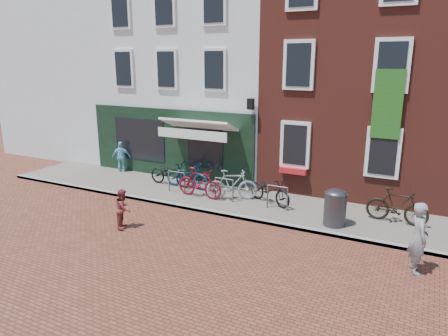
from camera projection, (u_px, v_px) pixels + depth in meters
The scene contains 15 objects.
ground at pixel (249, 221), 13.04m from camera, with size 80.00×80.00×0.00m, color brown.
sidewalk at pixel (294, 210), 13.88m from camera, with size 24.00×3.00×0.10m, color slate.
building_stucco at pixel (214, 70), 20.11m from camera, with size 8.00×8.00×9.00m, color silver.
building_brick_mid at pixel (363, 59), 16.92m from camera, with size 6.00×8.00×10.00m, color maroon.
filler_left at pixel (98, 68), 23.40m from camera, with size 7.00×8.00×9.00m, color silver.
litter_bin at pixel (335, 205), 12.36m from camera, with size 0.66×0.66×1.22m.
woman at pixel (418, 238), 9.74m from camera, with size 0.64×0.42×1.77m, color gray.
boy at pixel (123, 209), 12.42m from camera, with size 0.60×0.46×1.23m, color maroon.
cafe_person at pixel (121, 157), 18.30m from camera, with size 0.80×0.33×1.36m, color #78CDE7.
bicycle_0 at pixel (170, 173), 16.36m from camera, with size 0.66×1.88×0.99m, color black.
bicycle_1 at pixel (200, 183), 14.90m from camera, with size 0.52×1.82×1.10m, color #600C1A.
bicycle_2 at pixel (187, 176), 16.02m from camera, with size 0.66×1.88×0.99m, color navy.
bicycle_3 at pixel (232, 185), 14.67m from camera, with size 0.52×1.82×1.10m, color gray.
bicycle_4 at pixel (270, 190), 14.27m from camera, with size 0.66×1.88×0.99m, color black.
bicycle_5 at pixel (397, 206), 12.54m from camera, with size 0.52×1.82×1.10m, color black.
Camera 1 is at (4.81, -11.21, 4.98)m, focal length 32.93 mm.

